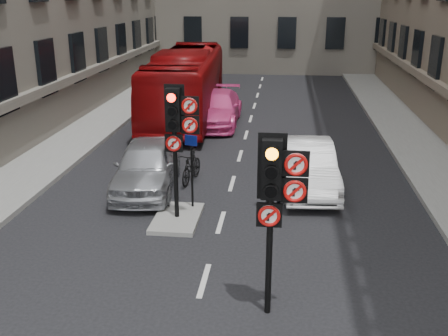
% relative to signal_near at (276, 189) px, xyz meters
% --- Properties ---
extents(pavement_left, '(3.00, 50.00, 0.16)m').
position_rel_signal_near_xyz_m(pavement_left, '(-8.69, 11.01, -2.50)').
color(pavement_left, gray).
rests_on(pavement_left, ground).
extents(pavement_right, '(3.00, 50.00, 0.16)m').
position_rel_signal_near_xyz_m(pavement_right, '(5.71, 11.01, -2.50)').
color(pavement_right, gray).
rests_on(pavement_right, ground).
extents(centre_island, '(1.20, 2.00, 0.12)m').
position_rel_signal_near_xyz_m(centre_island, '(-2.69, 4.01, -2.52)').
color(centre_island, gray).
rests_on(centre_island, ground).
extents(signal_near, '(0.91, 0.40, 3.58)m').
position_rel_signal_near_xyz_m(signal_near, '(0.00, 0.00, 0.00)').
color(signal_near, black).
rests_on(signal_near, ground).
extents(signal_far, '(0.91, 0.40, 3.58)m').
position_rel_signal_near_xyz_m(signal_far, '(-2.60, 4.00, 0.12)').
color(signal_far, black).
rests_on(signal_far, centre_island).
extents(car_silver, '(2.27, 4.68, 1.54)m').
position_rel_signal_near_xyz_m(car_silver, '(-4.09, 6.25, -1.81)').
color(car_silver, '#A0A2A7').
rests_on(car_silver, ground).
extents(car_white, '(1.91, 4.61, 1.48)m').
position_rel_signal_near_xyz_m(car_white, '(0.88, 6.87, -1.84)').
color(car_white, silver).
rests_on(car_white, ground).
extents(car_pink, '(2.14, 5.19, 1.50)m').
position_rel_signal_near_xyz_m(car_pink, '(-3.00, 14.74, -1.83)').
color(car_pink, '#EC4594').
rests_on(car_pink, ground).
extents(bus_red, '(3.33, 11.79, 3.25)m').
position_rel_signal_near_xyz_m(bus_red, '(-4.65, 16.13, -0.96)').
color(bus_red, maroon).
rests_on(bus_red, ground).
extents(motorcycle, '(0.76, 1.77, 1.03)m').
position_rel_signal_near_xyz_m(motorcycle, '(-2.82, 7.04, -2.07)').
color(motorcycle, black).
rests_on(motorcycle, ground).
extents(motorcyclist, '(0.80, 0.63, 1.93)m').
position_rel_signal_near_xyz_m(motorcyclist, '(-0.12, 5.01, -1.62)').
color(motorcyclist, black).
rests_on(motorcyclist, ground).
extents(info_sign, '(0.36, 0.15, 2.09)m').
position_rel_signal_near_xyz_m(info_sign, '(-2.39, 4.74, -1.11)').
color(info_sign, black).
rests_on(info_sign, centre_island).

